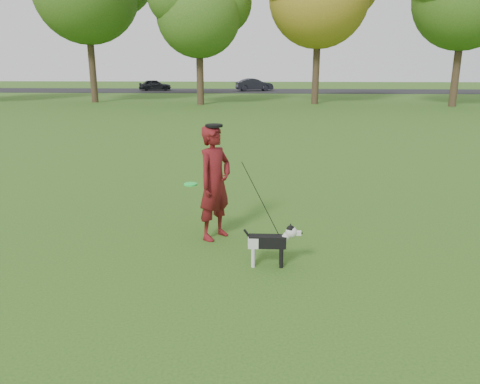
# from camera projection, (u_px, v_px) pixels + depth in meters

# --- Properties ---
(ground) EXTENTS (120.00, 120.00, 0.00)m
(ground) POSITION_uv_depth(u_px,v_px,m) (243.00, 247.00, 7.90)
(ground) COLOR #285116
(ground) RESTS_ON ground
(road) EXTENTS (120.00, 7.00, 0.02)m
(road) POSITION_uv_depth(u_px,v_px,m) (260.00, 91.00, 46.33)
(road) COLOR black
(road) RESTS_ON ground
(man) EXTENTS (0.81, 0.87, 2.00)m
(man) POSITION_uv_depth(u_px,v_px,m) (215.00, 183.00, 8.05)
(man) COLOR #530B19
(man) RESTS_ON ground
(dog) EXTENTS (0.90, 0.18, 0.68)m
(dog) POSITION_uv_depth(u_px,v_px,m) (272.00, 240.00, 7.06)
(dog) COLOR black
(dog) RESTS_ON ground
(car_left) EXTENTS (3.39, 2.01, 1.08)m
(car_left) POSITION_uv_depth(u_px,v_px,m) (155.00, 85.00, 46.65)
(car_left) COLOR black
(car_left) RESTS_ON road
(car_mid) EXTENTS (3.84, 2.11, 1.20)m
(car_mid) POSITION_uv_depth(u_px,v_px,m) (254.00, 85.00, 46.19)
(car_mid) COLOR black
(car_mid) RESTS_ON road
(man_held_items) EXTENTS (1.62, 1.30, 1.55)m
(man_held_items) POSITION_uv_depth(u_px,v_px,m) (260.00, 198.00, 7.46)
(man_held_items) COLOR #1DEB45
(man_held_items) RESTS_ON ground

